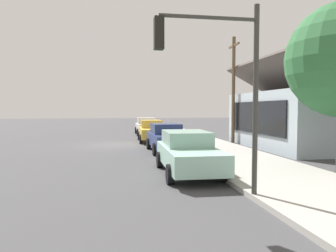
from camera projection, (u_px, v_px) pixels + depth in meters
name	position (u px, v px, depth m)	size (l,w,h in m)	color
ground_plane	(117.00, 145.00, 21.43)	(120.00, 120.00, 0.00)	#424244
sidewalk_curb	(196.00, 142.00, 22.35)	(60.00, 4.20, 0.16)	#A3A099
car_ivory	(146.00, 126.00, 29.96)	(4.41, 2.05, 1.59)	silver
car_mustard	(151.00, 131.00, 23.66)	(4.77, 2.07, 1.59)	gold
car_navy	(167.00, 137.00, 18.10)	(4.39, 2.07, 1.59)	navy
car_seafoam	(188.00, 152.00, 11.95)	(4.80, 2.17, 1.59)	#9ED1BC
storefront_building	(307.00, 118.00, 20.03)	(9.68, 7.35, 5.50)	#ADBCC6
traffic_light_main	(218.00, 69.00, 8.17)	(0.37, 2.79, 5.20)	#383833
utility_pole_wooden	(233.00, 88.00, 22.27)	(1.80, 0.24, 7.50)	brown
fire_hydrant_red	(184.00, 140.00, 19.79)	(0.22, 0.22, 0.71)	red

